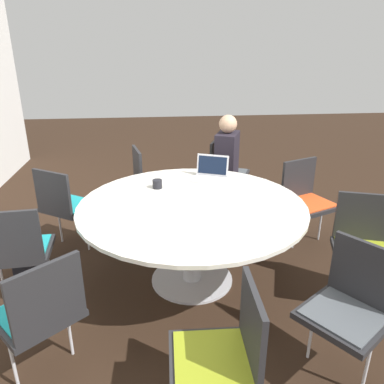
{
  "coord_description": "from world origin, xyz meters",
  "views": [
    {
      "loc": [
        -2.75,
        0.29,
        1.91
      ],
      "look_at": [
        0.0,
        0.0,
        0.82
      ],
      "focal_mm": 35.0,
      "sensor_mm": 36.0,
      "label": 1
    }
  ],
  "objects_px": {
    "chair_0": "(225,168)",
    "chair_3": "(18,247)",
    "person_0": "(228,159)",
    "chair_1": "(149,178)",
    "chair_5": "(225,350)",
    "chair_8": "(306,196)",
    "handbag": "(28,256)",
    "laptop": "(211,174)",
    "chair_2": "(65,202)",
    "chair_4": "(40,309)",
    "chair_7": "(364,241)",
    "chair_6": "(351,303)",
    "coffee_cup": "(157,184)"
  },
  "relations": [
    {
      "from": "chair_5",
      "to": "chair_6",
      "type": "xyz_separation_m",
      "value": [
        0.28,
        -0.8,
        0.0
      ]
    },
    {
      "from": "chair_6",
      "to": "person_0",
      "type": "bearing_deg",
      "value": -28.37
    },
    {
      "from": "chair_6",
      "to": "laptop",
      "type": "relative_size",
      "value": 2.24
    },
    {
      "from": "person_0",
      "to": "chair_0",
      "type": "bearing_deg",
      "value": -161.01
    },
    {
      "from": "chair_1",
      "to": "chair_3",
      "type": "distance_m",
      "value": 1.76
    },
    {
      "from": "chair_0",
      "to": "chair_3",
      "type": "bearing_deg",
      "value": -25.32
    },
    {
      "from": "chair_3",
      "to": "chair_6",
      "type": "bearing_deg",
      "value": -26.9
    },
    {
      "from": "chair_0",
      "to": "chair_5",
      "type": "distance_m",
      "value": 2.93
    },
    {
      "from": "person_0",
      "to": "laptop",
      "type": "relative_size",
      "value": 3.15
    },
    {
      "from": "laptop",
      "to": "chair_0",
      "type": "bearing_deg",
      "value": 93.83
    },
    {
      "from": "chair_2",
      "to": "chair_1",
      "type": "bearing_deg",
      "value": 70.46
    },
    {
      "from": "chair_3",
      "to": "chair_8",
      "type": "height_order",
      "value": "same"
    },
    {
      "from": "laptop",
      "to": "coffee_cup",
      "type": "bearing_deg",
      "value": -136.21
    },
    {
      "from": "chair_0",
      "to": "laptop",
      "type": "height_order",
      "value": "laptop"
    },
    {
      "from": "chair_5",
      "to": "chair_8",
      "type": "bearing_deg",
      "value": -29.84
    },
    {
      "from": "laptop",
      "to": "handbag",
      "type": "xyz_separation_m",
      "value": [
        -0.26,
        1.7,
        -0.64
      ]
    },
    {
      "from": "chair_5",
      "to": "chair_8",
      "type": "xyz_separation_m",
      "value": [
        1.92,
        -1.18,
        0.0
      ]
    },
    {
      "from": "chair_7",
      "to": "coffee_cup",
      "type": "distance_m",
      "value": 1.75
    },
    {
      "from": "chair_3",
      "to": "person_0",
      "type": "bearing_deg",
      "value": 33.26
    },
    {
      "from": "chair_1",
      "to": "coffee_cup",
      "type": "bearing_deg",
      "value": -7.14
    },
    {
      "from": "chair_5",
      "to": "coffee_cup",
      "type": "distance_m",
      "value": 1.76
    },
    {
      "from": "chair_1",
      "to": "chair_5",
      "type": "relative_size",
      "value": 1.0
    },
    {
      "from": "chair_1",
      "to": "chair_4",
      "type": "xyz_separation_m",
      "value": [
        -2.22,
        0.61,
        0.0
      ]
    },
    {
      "from": "chair_5",
      "to": "chair_7",
      "type": "height_order",
      "value": "same"
    },
    {
      "from": "chair_1",
      "to": "chair_3",
      "type": "relative_size",
      "value": 1.0
    },
    {
      "from": "chair_3",
      "to": "chair_7",
      "type": "bearing_deg",
      "value": -8.79
    },
    {
      "from": "person_0",
      "to": "chair_7",
      "type": "bearing_deg",
      "value": 46.65
    },
    {
      "from": "chair_1",
      "to": "laptop",
      "type": "xyz_separation_m",
      "value": [
        -0.71,
        -0.59,
        0.27
      ]
    },
    {
      "from": "handbag",
      "to": "chair_1",
      "type": "bearing_deg",
      "value": -48.56
    },
    {
      "from": "chair_6",
      "to": "coffee_cup",
      "type": "relative_size",
      "value": 9.95
    },
    {
      "from": "chair_6",
      "to": "chair_8",
      "type": "height_order",
      "value": "same"
    },
    {
      "from": "chair_6",
      "to": "handbag",
      "type": "xyz_separation_m",
      "value": [
        1.37,
        2.29,
        -0.37
      ]
    },
    {
      "from": "chair_8",
      "to": "chair_0",
      "type": "bearing_deg",
      "value": -78.81
    },
    {
      "from": "chair_4",
      "to": "coffee_cup",
      "type": "height_order",
      "value": "chair_4"
    },
    {
      "from": "chair_0",
      "to": "chair_2",
      "type": "bearing_deg",
      "value": -40.7
    },
    {
      "from": "chair_2",
      "to": "person_0",
      "type": "distance_m",
      "value": 1.83
    },
    {
      "from": "chair_7",
      "to": "chair_8",
      "type": "relative_size",
      "value": 1.0
    },
    {
      "from": "chair_1",
      "to": "handbag",
      "type": "distance_m",
      "value": 1.52
    },
    {
      "from": "chair_5",
      "to": "chair_8",
      "type": "relative_size",
      "value": 1.0
    },
    {
      "from": "laptop",
      "to": "chair_7",
      "type": "bearing_deg",
      "value": -19.49
    },
    {
      "from": "chair_3",
      "to": "chair_5",
      "type": "distance_m",
      "value": 1.78
    },
    {
      "from": "chair_5",
      "to": "chair_3",
      "type": "bearing_deg",
      "value": 51.16
    },
    {
      "from": "chair_3",
      "to": "handbag",
      "type": "bearing_deg",
      "value": 100.29
    },
    {
      "from": "chair_4",
      "to": "coffee_cup",
      "type": "distance_m",
      "value": 1.5
    },
    {
      "from": "chair_7",
      "to": "laptop",
      "type": "distance_m",
      "value": 1.44
    },
    {
      "from": "chair_8",
      "to": "chair_1",
      "type": "bearing_deg",
      "value": -47.24
    },
    {
      "from": "coffee_cup",
      "to": "chair_1",
      "type": "bearing_deg",
      "value": 5.31
    },
    {
      "from": "person_0",
      "to": "coffee_cup",
      "type": "xyz_separation_m",
      "value": [
        -0.91,
        0.82,
        0.06
      ]
    },
    {
      "from": "chair_1",
      "to": "person_0",
      "type": "distance_m",
      "value": 0.92
    },
    {
      "from": "chair_0",
      "to": "laptop",
      "type": "distance_m",
      "value": 1.05
    }
  ]
}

